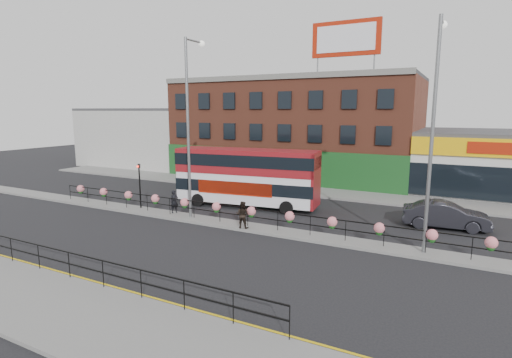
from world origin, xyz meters
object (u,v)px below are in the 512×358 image
at_px(pedestrian_a, 174,202).
at_px(lamp_column_west, 190,113).
at_px(pedestrian_b, 242,215).
at_px(lamp_column_east, 434,116).
at_px(car, 446,215).
at_px(double_decker_bus, 247,172).

xyz_separation_m(pedestrian_a, lamp_column_west, (1.59, -0.04, 5.97)).
height_order(pedestrian_b, lamp_column_east, lamp_column_east).
relative_size(car, pedestrian_b, 3.13).
bearing_deg(car, lamp_column_east, 166.08).
distance_m(double_decker_bus, lamp_column_west, 6.39).
bearing_deg(lamp_column_west, pedestrian_b, -11.89).
bearing_deg(pedestrian_a, lamp_column_west, -68.10).
relative_size(lamp_column_west, lamp_column_east, 1.02).
relative_size(double_decker_bus, pedestrian_b, 6.66).
distance_m(pedestrian_b, lamp_column_west, 7.38).
distance_m(car, pedestrian_a, 17.36).
xyz_separation_m(pedestrian_a, pedestrian_b, (5.87, -0.95, 0.03)).
bearing_deg(car, double_decker_bus, 87.12).
bearing_deg(pedestrian_a, double_decker_bus, -12.94).
xyz_separation_m(lamp_column_west, lamp_column_east, (14.27, -0.04, -0.10)).
relative_size(double_decker_bus, lamp_column_west, 0.95).
bearing_deg(lamp_column_east, car, 82.22).
bearing_deg(double_decker_bus, car, 3.26).
distance_m(pedestrian_a, lamp_column_west, 6.18).
height_order(pedestrian_a, pedestrian_b, pedestrian_b).
xyz_separation_m(pedestrian_b, lamp_column_west, (-4.28, 0.90, 5.94)).
distance_m(pedestrian_a, lamp_column_east, 16.91).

